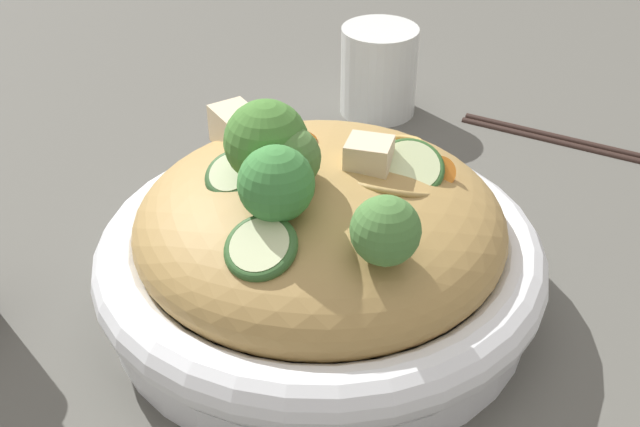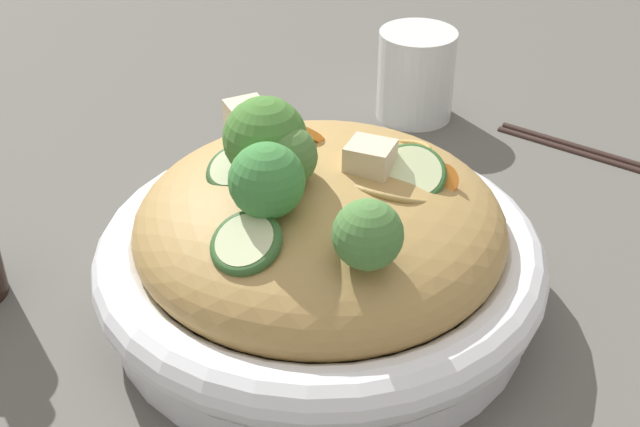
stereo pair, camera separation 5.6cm
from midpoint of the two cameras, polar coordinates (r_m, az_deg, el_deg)
ground_plane at (r=0.60m, az=2.66°, el=-5.96°), size 3.00×3.00×0.00m
serving_bowl at (r=0.59m, az=2.74°, el=-3.65°), size 0.30×0.30×0.06m
noodle_heap at (r=0.56m, az=2.86°, el=-0.81°), size 0.24×0.24×0.09m
broccoli_florets at (r=0.51m, az=0.89°, el=2.80°), size 0.12×0.14×0.08m
carrot_coins at (r=0.57m, az=1.27°, el=4.11°), size 0.13×0.18×0.04m
zucchini_slices at (r=0.52m, az=1.60°, el=0.90°), size 0.14×0.16×0.03m
chicken_chunks at (r=0.58m, az=1.07°, el=4.97°), size 0.09×0.13×0.04m
chopsticks_pair at (r=0.81m, az=21.40°, el=3.20°), size 0.10×0.23×0.01m
drinking_glass at (r=0.83m, az=8.31°, el=9.04°), size 0.07×0.07×0.09m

